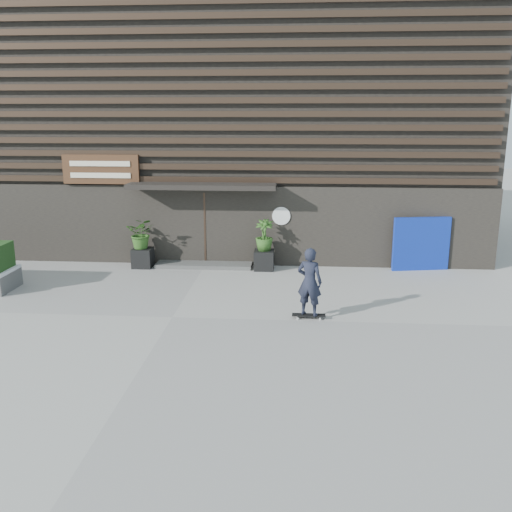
# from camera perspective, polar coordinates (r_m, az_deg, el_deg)

# --- Properties ---
(ground) EXTENTS (80.00, 80.00, 0.00)m
(ground) POSITION_cam_1_polar(r_m,az_deg,el_deg) (13.48, -8.47, -6.15)
(ground) COLOR #9B9993
(ground) RESTS_ON ground
(entrance_step) EXTENTS (3.00, 0.80, 0.12)m
(entrance_step) POSITION_cam_1_polar(r_m,az_deg,el_deg) (17.77, -5.27, -0.88)
(entrance_step) COLOR #474745
(entrance_step) RESTS_ON ground
(planter_pot_left) EXTENTS (0.60, 0.60, 0.60)m
(planter_pot_left) POSITION_cam_1_polar(r_m,az_deg,el_deg) (17.93, -11.39, -0.17)
(planter_pot_left) COLOR black
(planter_pot_left) RESTS_ON ground
(bamboo_left) EXTENTS (0.86, 0.75, 0.96)m
(bamboo_left) POSITION_cam_1_polar(r_m,az_deg,el_deg) (17.76, -11.51, 2.27)
(bamboo_left) COLOR #2D591E
(bamboo_left) RESTS_ON planter_pot_left
(planter_pot_right) EXTENTS (0.60, 0.60, 0.60)m
(planter_pot_right) POSITION_cam_1_polar(r_m,az_deg,el_deg) (17.30, 0.82, -0.41)
(planter_pot_right) COLOR black
(planter_pot_right) RESTS_ON ground
(bamboo_right) EXTENTS (0.54, 0.54, 0.96)m
(bamboo_right) POSITION_cam_1_polar(r_m,az_deg,el_deg) (17.12, 0.83, 2.12)
(bamboo_right) COLOR #2D591E
(bamboo_right) RESTS_ON planter_pot_right
(blue_tarp) EXTENTS (1.75, 0.42, 1.64)m
(blue_tarp) POSITION_cam_1_polar(r_m,az_deg,el_deg) (17.85, 16.39, 1.19)
(blue_tarp) COLOR #0B2398
(blue_tarp) RESTS_ON ground
(building) EXTENTS (18.00, 11.00, 8.00)m
(building) POSITION_cam_1_polar(r_m,az_deg,el_deg) (22.48, -3.22, 12.42)
(building) COLOR black
(building) RESTS_ON ground
(skateboarder) EXTENTS (0.78, 0.55, 1.70)m
(skateboarder) POSITION_cam_1_polar(r_m,az_deg,el_deg) (13.03, 5.44, -2.65)
(skateboarder) COLOR black
(skateboarder) RESTS_ON ground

